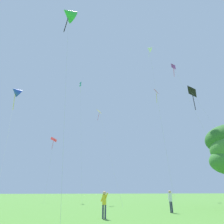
# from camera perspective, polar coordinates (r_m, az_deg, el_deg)

# --- Properties ---
(kite_purple_streamer) EXTENTS (4.24, 5.13, 23.93)m
(kite_purple_streamer) POSITION_cam_1_polar(r_m,az_deg,el_deg) (37.80, 18.54, 10.81)
(kite_purple_streamer) COLOR purple
(kite_purple_streamer) RESTS_ON ground_plane
(kite_yellow_diamond) EXTENTS (1.83, 11.05, 16.84)m
(kite_yellow_diamond) POSITION_cam_1_polar(r_m,az_deg,el_deg) (36.96, -3.64, -1.19)
(kite_yellow_diamond) COLOR yellow
(kite_yellow_diamond) RESTS_ON ground_plane
(kite_white_distant) EXTENTS (2.55, 6.84, 30.32)m
(kite_white_distant) POSITION_cam_1_polar(r_m,az_deg,el_deg) (43.35, 11.04, 17.94)
(kite_white_distant) COLOR white
(kite_white_distant) RESTS_ON ground_plane
(kite_teal_box) EXTENTS (1.32, 11.01, 29.63)m
(kite_teal_box) POSITION_cam_1_polar(r_m,az_deg,el_deg) (53.50, -9.37, 7.72)
(kite_teal_box) COLOR teal
(kite_teal_box) RESTS_ON ground_plane
(kite_pink_low) EXTENTS (2.10, 6.68, 29.57)m
(kite_pink_low) POSITION_cam_1_polar(r_m,az_deg,el_deg) (56.75, 13.16, 4.68)
(kite_pink_low) COLOR pink
(kite_pink_low) RESTS_ON ground_plane
(kite_blue_delta) EXTENTS (4.81, 13.14, 18.36)m
(kite_blue_delta) POSITION_cam_1_polar(r_m,az_deg,el_deg) (36.33, -26.67, 5.58)
(kite_blue_delta) COLOR blue
(kite_blue_delta) RESTS_ON ground_plane
(kite_green_small) EXTENTS (2.54, 8.80, 24.74)m
(kite_green_small) POSITION_cam_1_polar(r_m,az_deg,el_deg) (29.36, -12.77, 26.59)
(kite_green_small) COLOR green
(kite_green_small) RESTS_ON ground_plane
(kite_red_high) EXTENTS (1.25, 4.66, 12.41)m
(kite_red_high) POSITION_cam_1_polar(r_m,az_deg,el_deg) (42.07, -17.06, -8.57)
(kite_red_high) COLOR red
(kite_red_high) RESTS_ON ground_plane
(kite_black_large) EXTENTS (2.28, 7.62, 17.79)m
(kite_black_large) POSITION_cam_1_polar(r_m,az_deg,el_deg) (33.76, 23.04, 4.35)
(kite_black_large) COLOR black
(kite_black_large) RESTS_ON ground_plane
(person_foreground_watcher) EXTENTS (0.50, 0.39, 1.72)m
(person_foreground_watcher) POSITION_cam_1_polar(r_m,az_deg,el_deg) (14.61, -2.32, -25.13)
(person_foreground_watcher) COLOR #2D3351
(person_foreground_watcher) RESTS_ON ground_plane
(person_in_blue_jacket) EXTENTS (0.58, 0.26, 1.80)m
(person_in_blue_jacket) POSITION_cam_1_polar(r_m,az_deg,el_deg) (19.17, 16.97, -23.53)
(person_in_blue_jacket) COLOR #2D3351
(person_in_blue_jacket) RESTS_ON ground_plane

